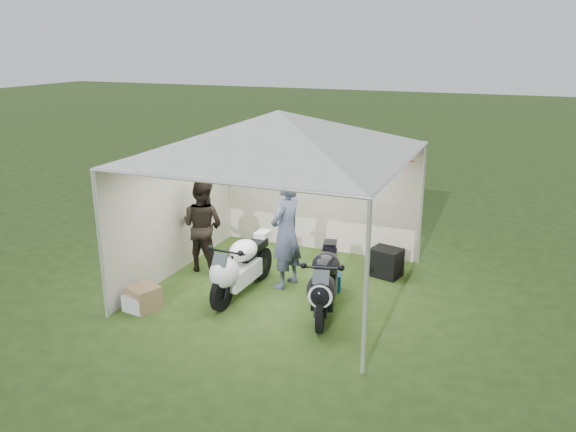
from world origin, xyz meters
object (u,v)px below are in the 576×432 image
canopy_tent (279,137)px  crate_0 (138,303)px  equipment_box (386,262)px  motorcycle_black (325,281)px  person_blue_jacket (286,233)px  motorcycle_white (239,266)px  crate_1 (144,298)px  person_dark_jacket (203,226)px  paddock_stand (329,281)px

canopy_tent → crate_0: canopy_tent is taller
equipment_box → motorcycle_black: bearing=-107.1°
motorcycle_black → person_blue_jacket: size_ratio=1.00×
motorcycle_white → crate_1: 1.57m
motorcycle_white → crate_0: motorcycle_white is taller
canopy_tent → motorcycle_white: bearing=-128.3°
person_dark_jacket → equipment_box: size_ratio=3.28×
canopy_tent → person_dark_jacket: 2.35m
crate_1 → motorcycle_white: bearing=40.5°
person_dark_jacket → crate_1: size_ratio=4.05×
motorcycle_black → person_dark_jacket: (-2.61, 0.83, 0.31)m
paddock_stand → person_dark_jacket: 2.51m
canopy_tent → crate_1: (-1.64, -1.59, -2.39)m
motorcycle_white → crate_1: (-1.17, -1.00, -0.34)m
canopy_tent → paddock_stand: canopy_tent is taller
motorcycle_black → person_dark_jacket: size_ratio=1.14×
canopy_tent → equipment_box: 3.02m
paddock_stand → crate_1: bearing=-144.0°
paddock_stand → person_blue_jacket: 1.11m
canopy_tent → equipment_box: (1.58, 1.13, -2.32)m
equipment_box → person_blue_jacket: bearing=-144.6°
paddock_stand → equipment_box: equipment_box is taller
motorcycle_white → motorcycle_black: bearing=-0.7°
canopy_tent → paddock_stand: bearing=13.3°
motorcycle_white → equipment_box: 2.69m
equipment_box → crate_1: size_ratio=1.24×
person_dark_jacket → crate_0: 1.98m
person_dark_jacket → crate_0: bearing=90.8°
paddock_stand → crate_0: bearing=-143.4°
paddock_stand → equipment_box: 1.20m
motorcycle_white → person_dark_jacket: 1.38m
motorcycle_black → person_dark_jacket: person_dark_jacket is taller
motorcycle_white → person_blue_jacket: person_blue_jacket is taller
person_blue_jacket → equipment_box: 1.96m
canopy_tent → person_blue_jacket: canopy_tent is taller
canopy_tent → motorcycle_white: size_ratio=2.95×
equipment_box → crate_0: bearing=-139.4°
paddock_stand → person_blue_jacket: size_ratio=0.20×
equipment_box → crate_0: equipment_box is taller
crate_1 → crate_0: bearing=-124.3°
canopy_tent → motorcycle_black: 2.38m
canopy_tent → crate_1: size_ratio=13.58×
person_blue_jacket → equipment_box: (1.49, 1.06, -0.71)m
motorcycle_white → crate_1: bearing=-137.4°
person_blue_jacket → equipment_box: bearing=138.2°
paddock_stand → equipment_box: (0.75, 0.93, 0.11)m
paddock_stand → crate_0: size_ratio=0.97×
canopy_tent → person_blue_jacket: 1.62m
motorcycle_white → paddock_stand: bearing=33.5°
person_dark_jacket → crate_1: person_dark_jacket is taller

